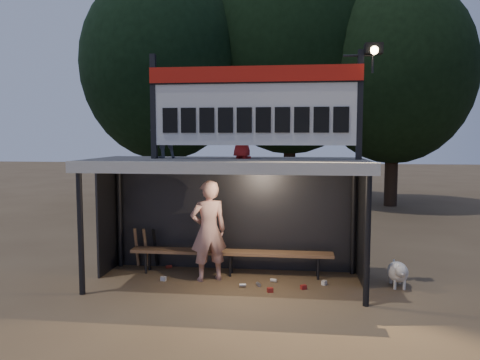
% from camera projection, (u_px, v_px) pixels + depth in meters
% --- Properties ---
extents(ground, '(80.00, 80.00, 0.00)m').
position_uv_depth(ground, '(227.00, 283.00, 8.71)').
color(ground, brown).
rests_on(ground, ground).
extents(player, '(0.82, 0.70, 1.91)m').
position_uv_depth(player, '(209.00, 231.00, 8.82)').
color(player, silver).
rests_on(player, ground).
extents(child_a, '(0.60, 0.58, 0.97)m').
position_uv_depth(child_a, '(163.00, 132.00, 8.77)').
color(child_a, slate).
rests_on(child_a, dugout_shelter).
extents(child_b, '(0.53, 0.51, 0.91)m').
position_uv_depth(child_b, '(243.00, 134.00, 8.62)').
color(child_b, '#B21D1B').
rests_on(child_b, dugout_shelter).
extents(dugout_shelter, '(5.10, 2.08, 2.32)m').
position_uv_depth(dugout_shelter, '(228.00, 184.00, 8.78)').
color(dugout_shelter, '#38373A').
rests_on(dugout_shelter, ground).
extents(scoreboard_assembly, '(4.10, 0.27, 1.99)m').
position_uv_depth(scoreboard_assembly, '(257.00, 103.00, 8.33)').
color(scoreboard_assembly, black).
rests_on(scoreboard_assembly, dugout_shelter).
extents(bench, '(4.00, 0.35, 0.48)m').
position_uv_depth(bench, '(231.00, 253.00, 9.22)').
color(bench, '#916744').
rests_on(bench, ground).
extents(tree_left, '(6.46, 6.46, 9.27)m').
position_uv_depth(tree_left, '(164.00, 66.00, 18.56)').
color(tree_left, black).
rests_on(tree_left, ground).
extents(tree_mid, '(7.22, 7.22, 10.36)m').
position_uv_depth(tree_mid, '(291.00, 54.00, 19.40)').
color(tree_mid, '#311E15').
rests_on(tree_mid, ground).
extents(tree_right, '(6.08, 6.08, 8.72)m').
position_uv_depth(tree_right, '(394.00, 73.00, 18.03)').
color(tree_right, black).
rests_on(tree_right, ground).
extents(dog, '(0.36, 0.81, 0.49)m').
position_uv_depth(dog, '(398.00, 272.00, 8.47)').
color(dog, silver).
rests_on(dog, ground).
extents(bats, '(0.47, 0.32, 0.84)m').
position_uv_depth(bats, '(146.00, 248.00, 9.70)').
color(bats, '#A1724B').
rests_on(bats, ground).
extents(litter, '(3.26, 1.36, 0.08)m').
position_uv_depth(litter, '(249.00, 282.00, 8.68)').
color(litter, '#AF271E').
rests_on(litter, ground).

